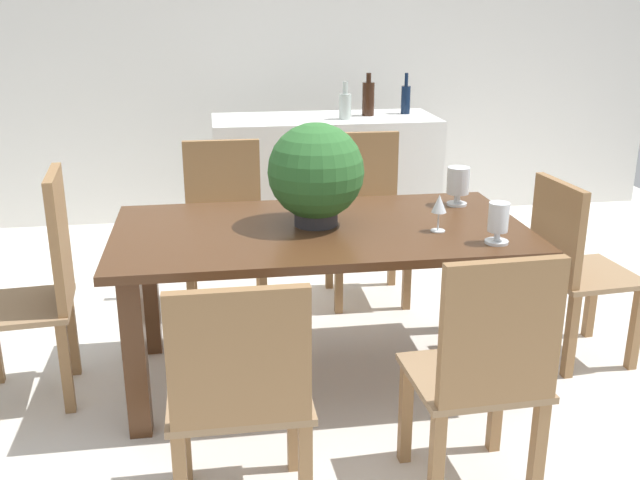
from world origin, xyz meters
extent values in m
plane|color=silver|center=(0.00, 0.00, 0.00)|extent=(7.04, 7.04, 0.00)
cube|color=white|center=(0.00, 2.60, 1.30)|extent=(6.40, 0.10, 2.60)
cube|color=#4C2D19|center=(0.00, -0.10, 0.72)|extent=(1.84, 0.97, 0.04)
cube|color=#4C2D19|center=(-0.81, -0.48, 0.35)|extent=(0.09, 0.09, 0.70)
cube|color=#4C2D19|center=(0.81, -0.48, 0.35)|extent=(0.09, 0.09, 0.70)
cube|color=#4C2D19|center=(-0.81, 0.27, 0.35)|extent=(0.09, 0.09, 0.70)
cube|color=#4C2D19|center=(0.81, 0.27, 0.35)|extent=(0.09, 0.09, 0.70)
cube|color=olive|center=(-0.21, -0.81, 0.21)|extent=(0.04, 0.04, 0.42)
cube|color=olive|center=(-0.62, -0.81, 0.21)|extent=(0.04, 0.04, 0.42)
cube|color=olive|center=(-0.21, -1.15, 0.21)|extent=(0.04, 0.04, 0.42)
cube|color=#987855|center=(-0.41, -0.98, 0.44)|extent=(0.48, 0.42, 0.03)
cube|color=olive|center=(-0.41, -1.17, 0.68)|extent=(0.44, 0.04, 0.45)
cube|color=olive|center=(-1.16, 0.08, 0.21)|extent=(0.05, 0.05, 0.42)
cube|color=olive|center=(-1.13, -0.26, 0.21)|extent=(0.05, 0.05, 0.42)
cube|color=#987855|center=(-1.31, -0.10, 0.44)|extent=(0.45, 0.45, 0.03)
cube|color=olive|center=(-1.13, -0.09, 0.74)|extent=(0.07, 0.39, 0.58)
cube|color=olive|center=(0.21, 0.59, 0.21)|extent=(0.04, 0.04, 0.42)
cube|color=olive|center=(0.61, 0.58, 0.21)|extent=(0.04, 0.04, 0.42)
cube|color=olive|center=(0.22, 0.97, 0.21)|extent=(0.04, 0.04, 0.42)
cube|color=olive|center=(0.61, 0.96, 0.21)|extent=(0.04, 0.04, 0.42)
cube|color=#987855|center=(0.41, 0.78, 0.44)|extent=(0.48, 0.46, 0.03)
cube|color=olive|center=(0.42, 0.98, 0.71)|extent=(0.43, 0.05, 0.51)
cube|color=olive|center=(1.50, -0.27, 0.21)|extent=(0.05, 0.05, 0.42)
cube|color=olive|center=(1.47, 0.09, 0.21)|extent=(0.05, 0.05, 0.42)
cube|color=olive|center=(1.16, -0.30, 0.21)|extent=(0.05, 0.05, 0.42)
cube|color=olive|center=(1.13, 0.06, 0.21)|extent=(0.05, 0.05, 0.42)
cube|color=#987855|center=(1.31, -0.10, 0.44)|extent=(0.46, 0.47, 0.03)
cube|color=olive|center=(1.12, -0.12, 0.68)|extent=(0.07, 0.41, 0.46)
cube|color=olive|center=(-0.61, 0.61, 0.21)|extent=(0.04, 0.04, 0.42)
cube|color=olive|center=(-0.21, 0.61, 0.21)|extent=(0.04, 0.04, 0.42)
cube|color=olive|center=(-0.61, 0.94, 0.21)|extent=(0.04, 0.04, 0.42)
cube|color=olive|center=(-0.21, 0.94, 0.21)|extent=(0.04, 0.04, 0.42)
cube|color=#987855|center=(-0.41, 0.78, 0.44)|extent=(0.48, 0.41, 0.03)
cube|color=olive|center=(-0.41, 0.96, 0.70)|extent=(0.44, 0.04, 0.50)
cube|color=olive|center=(0.59, -0.80, 0.21)|extent=(0.05, 0.05, 0.42)
cube|color=olive|center=(0.22, -0.82, 0.21)|extent=(0.05, 0.05, 0.42)
cube|color=olive|center=(0.61, -1.14, 0.21)|extent=(0.05, 0.05, 0.42)
cube|color=olive|center=(0.24, -1.16, 0.21)|extent=(0.05, 0.05, 0.42)
cube|color=#987855|center=(0.41, -0.98, 0.44)|extent=(0.46, 0.43, 0.03)
cube|color=olive|center=(0.42, -1.17, 0.70)|extent=(0.41, 0.06, 0.50)
cylinder|color=#333338|center=(-0.01, -0.06, 0.78)|extent=(0.20, 0.20, 0.09)
sphere|color=#2D662D|center=(-0.01, -0.06, 0.99)|extent=(0.43, 0.43, 0.43)
sphere|color=#DB9EB2|center=(0.03, 0.05, 0.94)|extent=(0.04, 0.04, 0.04)
sphere|color=#DB9EB2|center=(-0.14, -0.11, 0.94)|extent=(0.05, 0.05, 0.05)
sphere|color=#DB9EB2|center=(-0.10, -0.17, 1.11)|extent=(0.04, 0.04, 0.04)
sphere|color=#DB9EB2|center=(0.02, -0.21, 1.00)|extent=(0.05, 0.05, 0.05)
cylinder|color=silver|center=(0.72, 0.15, 0.75)|extent=(0.10, 0.10, 0.01)
cylinder|color=silver|center=(0.72, 0.15, 0.78)|extent=(0.03, 0.03, 0.05)
cylinder|color=silver|center=(0.72, 0.15, 0.87)|extent=(0.11, 0.11, 0.13)
cylinder|color=silver|center=(0.69, -0.43, 0.75)|extent=(0.10, 0.10, 0.01)
cylinder|color=silver|center=(0.69, -0.43, 0.77)|extent=(0.03, 0.03, 0.04)
cylinder|color=silver|center=(0.69, -0.43, 0.85)|extent=(0.09, 0.09, 0.12)
cylinder|color=silver|center=(0.50, -0.24, 0.74)|extent=(0.06, 0.06, 0.00)
cylinder|color=silver|center=(0.50, -0.24, 0.79)|extent=(0.01, 0.01, 0.08)
cone|color=silver|center=(0.50, -0.24, 0.87)|extent=(0.07, 0.07, 0.08)
cube|color=white|center=(0.31, 1.73, 0.47)|extent=(1.53, 0.62, 0.94)
cylinder|color=#B2BFB7|center=(0.43, 1.63, 1.02)|extent=(0.08, 0.08, 0.17)
cylinder|color=#B2BFB7|center=(0.43, 1.63, 1.15)|extent=(0.03, 0.03, 0.08)
cylinder|color=#0F1E38|center=(0.90, 1.81, 1.03)|extent=(0.06, 0.06, 0.19)
cylinder|color=#0F1E38|center=(0.90, 1.81, 1.17)|extent=(0.02, 0.02, 0.09)
cylinder|color=black|center=(0.62, 1.76, 1.05)|extent=(0.08, 0.08, 0.23)
cylinder|color=black|center=(0.62, 1.76, 1.20)|extent=(0.03, 0.03, 0.06)
camera|label=1|loc=(-0.47, -3.15, 1.72)|focal=40.66mm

